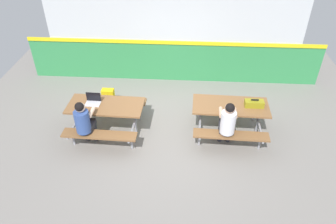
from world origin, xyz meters
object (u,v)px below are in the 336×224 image
(student_further, at_px, (228,122))
(backpack_dark, at_px, (108,97))
(laptop_silver, at_px, (93,101))
(picnic_table_left, at_px, (106,111))
(picnic_table_right, at_px, (230,111))
(student_nearer, at_px, (84,121))
(toolbox_grey, at_px, (254,104))

(student_further, distance_m, backpack_dark, 3.21)
(laptop_silver, relative_size, backpack_dark, 0.74)
(picnic_table_left, xyz_separation_m, picnic_table_right, (2.69, 0.16, 0.00))
(student_nearer, bearing_deg, laptop_silver, 85.73)
(picnic_table_right, distance_m, laptop_silver, 2.98)
(picnic_table_left, height_order, picnic_table_right, same)
(picnic_table_left, height_order, toolbox_grey, toolbox_grey)
(student_further, relative_size, laptop_silver, 3.70)
(picnic_table_right, height_order, laptop_silver, laptop_silver)
(picnic_table_left, distance_m, toolbox_grey, 3.19)
(picnic_table_right, bearing_deg, student_nearer, -166.74)
(picnic_table_left, height_order, laptop_silver, laptop_silver)
(laptop_silver, bearing_deg, toolbox_grey, 1.68)
(picnic_table_right, bearing_deg, picnic_table_left, -176.55)
(backpack_dark, bearing_deg, picnic_table_left, -78.13)
(picnic_table_left, xyz_separation_m, student_nearer, (-0.32, -0.55, 0.14))
(picnic_table_left, xyz_separation_m, backpack_dark, (-0.23, 1.09, -0.36))
(student_nearer, distance_m, student_further, 2.90)
(laptop_silver, bearing_deg, student_nearer, -94.27)
(picnic_table_right, relative_size, student_nearer, 1.37)
(picnic_table_right, height_order, toolbox_grey, toolbox_grey)
(laptop_silver, xyz_separation_m, toolbox_grey, (3.45, 0.10, 0.02))
(picnic_table_right, relative_size, laptop_silver, 5.05)
(student_nearer, xyz_separation_m, backpack_dark, (0.09, 1.63, -0.49))
(backpack_dark, bearing_deg, toolbox_grey, -15.39)
(picnic_table_left, bearing_deg, toolbox_grey, 2.66)
(student_further, relative_size, toolbox_grey, 3.02)
(picnic_table_right, height_order, student_nearer, student_nearer)
(picnic_table_right, relative_size, student_further, 1.37)
(student_further, height_order, backpack_dark, student_further)
(laptop_silver, bearing_deg, student_further, -8.70)
(laptop_silver, height_order, backpack_dark, laptop_silver)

